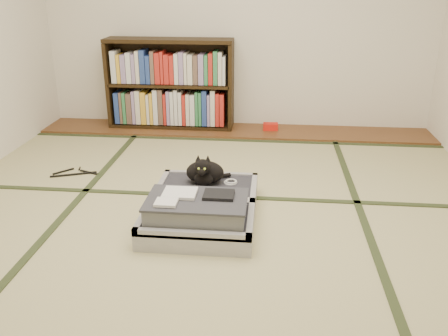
# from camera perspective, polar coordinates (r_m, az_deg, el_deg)

# --- Properties ---
(floor) EXTENTS (4.50, 4.50, 0.00)m
(floor) POSITION_cam_1_polar(r_m,az_deg,el_deg) (3.12, -1.57, -6.62)
(floor) COLOR tan
(floor) RESTS_ON ground
(wood_strip) EXTENTS (4.00, 0.50, 0.02)m
(wood_strip) POSITION_cam_1_polar(r_m,az_deg,el_deg) (4.96, 1.34, 4.53)
(wood_strip) COLOR brown
(wood_strip) RESTS_ON ground
(red_item) EXTENTS (0.15, 0.10, 0.07)m
(red_item) POSITION_cam_1_polar(r_m,az_deg,el_deg) (4.96, 5.62, 4.98)
(red_item) COLOR red
(red_item) RESTS_ON wood_strip
(tatami_borders) EXTENTS (4.00, 4.50, 0.01)m
(tatami_borders) POSITION_cam_1_polar(r_m,az_deg,el_deg) (3.56, -0.57, -2.78)
(tatami_borders) COLOR #2D381E
(tatami_borders) RESTS_ON ground
(bookcase) EXTENTS (1.30, 0.30, 0.92)m
(bookcase) POSITION_cam_1_polar(r_m,az_deg,el_deg) (5.01, -6.46, 9.80)
(bookcase) COLOR black
(bookcase) RESTS_ON wood_strip
(suitcase) EXTENTS (0.69, 0.93, 0.27)m
(suitcase) POSITION_cam_1_polar(r_m,az_deg,el_deg) (3.10, -2.72, -4.81)
(suitcase) COLOR #A8A7AC
(suitcase) RESTS_ON floor
(cat) EXTENTS (0.31, 0.31, 0.25)m
(cat) POSITION_cam_1_polar(r_m,az_deg,el_deg) (3.32, -2.33, -0.53)
(cat) COLOR black
(cat) RESTS_ON suitcase
(cable_coil) EXTENTS (0.10, 0.10, 0.02)m
(cable_coil) POSITION_cam_1_polar(r_m,az_deg,el_deg) (3.37, 0.82, -1.69)
(cable_coil) COLOR white
(cable_coil) RESTS_ON suitcase
(hanger) EXTENTS (0.37, 0.24, 0.01)m
(hanger) POSITION_cam_1_polar(r_m,az_deg,el_deg) (4.06, -17.49, -0.57)
(hanger) COLOR black
(hanger) RESTS_ON floor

